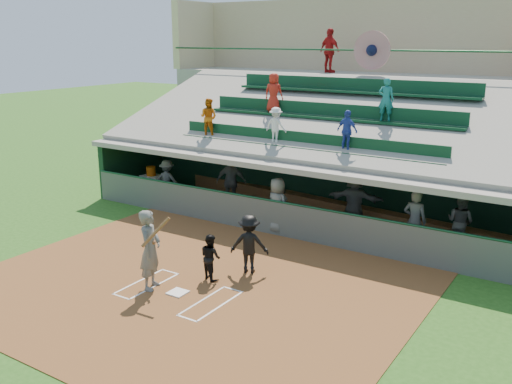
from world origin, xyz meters
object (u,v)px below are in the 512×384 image
Objects in this scene: white_table at (154,185)px; water_cooler at (151,171)px; catcher at (211,257)px; home_plate at (178,292)px; batter_at_plate at (150,250)px.

white_table is 0.57m from water_cooler.
catcher is at bearing -35.49° from white_table.
water_cooler reaches higher than home_plate.
water_cooler is (-6.73, 6.39, 0.96)m from home_plate.
white_table is 2.48× the size of water_cooler.
white_table is at bearing 132.18° from batter_at_plate.
batter_at_plate is 5.65× the size of water_cooler.
water_cooler is at bearing 136.48° from home_plate.
batter_at_plate is 1.59m from catcher.
batter_at_plate reaches higher than white_table.
batter_at_plate is at bearing -45.54° from white_table.
catcher is (0.16, 1.14, 0.59)m from home_plate.
home_plate is 9.33m from water_cooler.
home_plate is at bearing 102.43° from catcher.
water_cooler is at bearing 132.66° from batter_at_plate.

